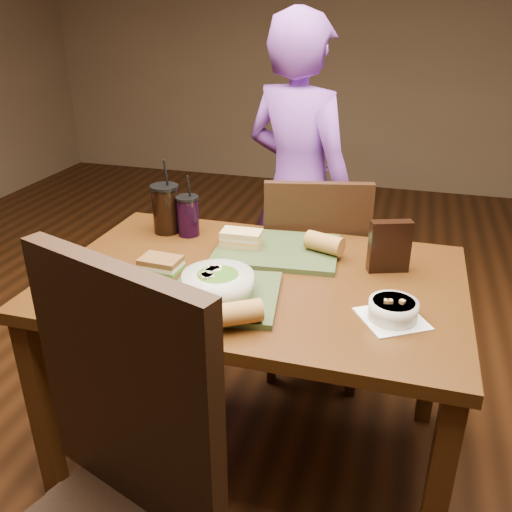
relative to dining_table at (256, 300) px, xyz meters
The scene contains 16 objects.
ground 0.66m from the dining_table, ahead, with size 6.00×6.00×0.00m, color #381C0B.
dining_table is the anchor object (origin of this frame).
chair_near 0.84m from the dining_table, 94.59° to the right, with size 0.61×0.62×1.11m.
chair_far 0.56m from the dining_table, 77.36° to the left, with size 0.49×0.49×0.94m.
diner 0.85m from the dining_table, 93.08° to the left, with size 0.56×0.37×1.54m, color purple.
tray_near 0.23m from the dining_table, 119.59° to the right, with size 0.42×0.32×0.02m, color #334523.
tray_far 0.22m from the dining_table, 84.30° to the left, with size 0.42×0.32×0.02m, color #334523.
salad_bowl 0.23m from the dining_table, 111.20° to the right, with size 0.21×0.21×0.07m.
soup_bowl 0.47m from the dining_table, 19.00° to the right, with size 0.22×0.22×0.07m.
sandwich_near 0.33m from the dining_table, 158.46° to the right, with size 0.13×0.09×0.06m.
sandwich_far 0.25m from the dining_table, 120.36° to the left, with size 0.14×0.08×0.06m.
baguette_near 0.35m from the dining_table, 82.24° to the right, with size 0.06×0.06×0.13m, color #AD7533.
baguette_far 0.31m from the dining_table, 48.52° to the left, with size 0.06×0.06×0.13m, color #AD7533.
cup_cola 0.54m from the dining_table, 148.47° to the left, with size 0.10×0.10×0.28m.
cup_berry 0.46m from the dining_table, 142.53° to the left, with size 0.09×0.09×0.23m.
chip_bag 0.46m from the dining_table, 21.36° to the left, with size 0.13×0.04×0.17m, color black.
Camera 1 is at (0.43, -1.48, 1.53)m, focal length 38.00 mm.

